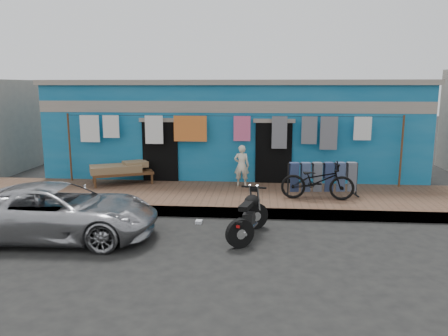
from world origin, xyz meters
TOP-DOWN VIEW (x-y plane):
  - ground at (0.00, 0.00)m, footprint 80.00×80.00m
  - sidewalk at (0.00, 3.00)m, footprint 28.00×3.00m
  - curb at (0.00, 1.55)m, footprint 28.00×0.10m
  - building at (-0.00, 6.99)m, footprint 12.20×5.20m
  - clothesline at (-0.22, 4.25)m, footprint 10.06×0.06m
  - car at (-3.32, -0.20)m, footprint 4.33×2.15m
  - seated_person at (0.36, 3.93)m, footprint 0.45×0.30m
  - bicycle at (2.40, 2.56)m, footprint 1.91×0.78m
  - motorcycle at (0.67, 0.16)m, footprint 1.28×1.83m
  - charpoy at (-3.25, 3.94)m, footprint 2.55×2.31m
  - jeans_rack at (2.58, 2.96)m, footprint 2.05×0.85m
  - litter_a at (0.62, 1.20)m, footprint 0.19×0.15m
  - litter_b at (0.70, 0.91)m, footprint 0.18×0.20m
  - litter_c at (-0.51, 1.02)m, footprint 0.15×0.19m

SIDE VIEW (x-z plane):
  - ground at x=0.00m, z-range 0.00..0.00m
  - litter_c at x=-0.51m, z-range 0.00..0.07m
  - litter_b at x=0.70m, z-range 0.00..0.08m
  - litter_a at x=0.62m, z-range 0.00..0.08m
  - sidewalk at x=0.00m, z-range 0.00..0.25m
  - curb at x=0.00m, z-range 0.00..0.25m
  - motorcycle at x=0.67m, z-range 0.00..1.02m
  - charpoy at x=-3.25m, z-range 0.25..0.88m
  - car at x=-3.32m, z-range 0.00..1.19m
  - jeans_rack at x=2.58m, z-range 0.25..1.19m
  - bicycle at x=2.40m, z-range 0.25..1.46m
  - seated_person at x=0.36m, z-range 0.25..1.48m
  - building at x=0.00m, z-range 0.01..3.37m
  - clothesline at x=-0.22m, z-range 0.76..2.86m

